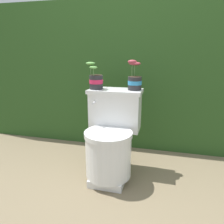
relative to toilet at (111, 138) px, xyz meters
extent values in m
plane|color=#75664C|center=(0.06, -0.12, -0.35)|extent=(12.00, 12.00, 0.00)
cube|color=#284C1E|center=(0.06, 1.07, 0.42)|extent=(3.55, 0.95, 1.53)
cube|color=silver|center=(0.00, -0.08, -0.32)|extent=(0.28, 0.29, 0.06)
cylinder|color=silver|center=(0.00, -0.08, -0.12)|extent=(0.36, 0.36, 0.33)
cylinder|color=silver|center=(0.00, -0.08, 0.07)|extent=(0.38, 0.38, 0.04)
cube|color=silver|center=(0.00, 0.15, 0.19)|extent=(0.42, 0.21, 0.32)
cube|color=silver|center=(0.00, 0.15, 0.36)|extent=(0.45, 0.23, 0.03)
cylinder|color=silver|center=(-0.15, 0.02, 0.28)|extent=(0.02, 0.05, 0.02)
cylinder|color=#262628|center=(-0.16, 0.13, 0.44)|extent=(0.11, 0.11, 0.12)
cylinder|color=#D1234C|center=(-0.16, 0.13, 0.44)|extent=(0.12, 0.12, 0.04)
cylinder|color=#332319|center=(-0.16, 0.13, 0.49)|extent=(0.10, 0.10, 0.01)
cylinder|color=#4C753D|center=(-0.20, 0.11, 0.54)|extent=(0.01, 0.01, 0.09)
ellipsoid|color=#569342|center=(-0.20, 0.11, 0.59)|extent=(0.08, 0.06, 0.02)
cylinder|color=#4C753D|center=(-0.17, 0.08, 0.53)|extent=(0.01, 0.01, 0.06)
ellipsoid|color=#569342|center=(-0.17, 0.08, 0.56)|extent=(0.07, 0.05, 0.02)
cylinder|color=#262628|center=(0.16, 0.16, 0.43)|extent=(0.11, 0.11, 0.11)
cylinder|color=#2D84BC|center=(0.16, 0.16, 0.44)|extent=(0.11, 0.11, 0.03)
cylinder|color=#332319|center=(0.16, 0.16, 0.48)|extent=(0.10, 0.10, 0.01)
cylinder|color=#4C753D|center=(0.15, 0.20, 0.53)|extent=(0.01, 0.01, 0.09)
ellipsoid|color=#93333D|center=(0.15, 0.20, 0.59)|extent=(0.10, 0.07, 0.03)
cylinder|color=#4C753D|center=(0.13, 0.19, 0.54)|extent=(0.01, 0.01, 0.11)
ellipsoid|color=#93333D|center=(0.13, 0.19, 0.60)|extent=(0.07, 0.05, 0.03)
camera|label=1|loc=(0.42, -1.61, 0.70)|focal=35.00mm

